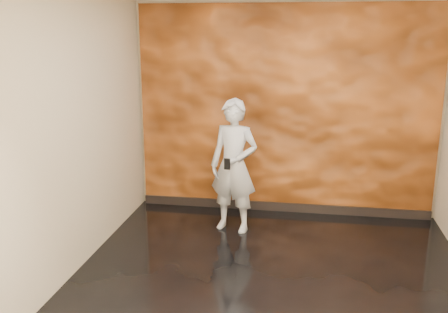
# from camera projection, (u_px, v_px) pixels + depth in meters

# --- Properties ---
(room) EXTENTS (4.02, 4.02, 2.81)m
(room) POSITION_uv_depth(u_px,v_px,m) (274.00, 142.00, 4.69)
(room) COLOR black
(room) RESTS_ON ground
(feature_wall) EXTENTS (3.90, 0.06, 2.75)m
(feature_wall) POSITION_uv_depth(u_px,v_px,m) (285.00, 111.00, 6.56)
(feature_wall) COLOR orange
(feature_wall) RESTS_ON ground
(baseboard) EXTENTS (3.90, 0.04, 0.12)m
(baseboard) POSITION_uv_depth(u_px,v_px,m) (282.00, 207.00, 6.85)
(baseboard) COLOR black
(baseboard) RESTS_ON ground
(man) EXTENTS (0.67, 0.53, 1.64)m
(man) POSITION_uv_depth(u_px,v_px,m) (234.00, 166.00, 6.06)
(man) COLOR #90949E
(man) RESTS_ON ground
(phone) EXTENTS (0.07, 0.02, 0.13)m
(phone) POSITION_uv_depth(u_px,v_px,m) (227.00, 164.00, 5.80)
(phone) COLOR black
(phone) RESTS_ON man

